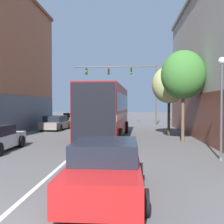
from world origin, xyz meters
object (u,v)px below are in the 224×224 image
(street_tree_far, at_px, (169,85))
(bus, at_px, (106,109))
(street_tree_near, at_px, (183,75))
(traffic_signal_gantry, at_px, (129,79))
(street_lamp, at_px, (222,101))
(hatchback_foreground, at_px, (105,169))
(parked_car_left_near, at_px, (73,119))
(parked_car_left_far, at_px, (56,123))

(street_tree_far, bearing_deg, bus, -164.37)
(bus, relative_size, street_tree_near, 1.73)
(traffic_signal_gantry, relative_size, street_lamp, 2.18)
(street_tree_near, bearing_deg, street_lamp, -84.07)
(bus, bearing_deg, hatchback_foreground, -172.10)
(traffic_signal_gantry, relative_size, street_tree_near, 1.65)
(street_lamp, bearing_deg, parked_car_left_near, 119.37)
(bus, bearing_deg, street_tree_far, -71.78)
(street_lamp, bearing_deg, street_tree_near, 95.93)
(bus, height_order, street_tree_far, street_tree_far)
(bus, distance_m, street_tree_far, 5.30)
(parked_car_left_far, bearing_deg, street_tree_far, -105.10)
(bus, bearing_deg, street_lamp, -139.30)
(parked_car_left_far, xyz_separation_m, traffic_signal_gantry, (6.94, 6.58, 4.78))
(street_tree_near, relative_size, street_tree_far, 1.10)
(parked_car_left_near, xyz_separation_m, parked_car_left_far, (-0.12, -6.74, -0.03))
(parked_car_left_near, relative_size, street_lamp, 0.90)
(parked_car_left_far, xyz_separation_m, street_tree_near, (10.56, -7.29, 3.72))
(parked_car_left_far, bearing_deg, traffic_signal_gantry, -39.46)
(parked_car_left_near, relative_size, traffic_signal_gantry, 0.41)
(parked_car_left_far, bearing_deg, hatchback_foreground, -152.74)
(hatchback_foreground, bearing_deg, street_tree_near, -22.12)
(parked_car_left_near, xyz_separation_m, street_lamp, (11.03, -19.59, 1.91))
(bus, relative_size, parked_car_left_near, 2.53)
(hatchback_foreground, height_order, parked_car_left_near, hatchback_foreground)
(hatchback_foreground, relative_size, street_lamp, 0.91)
(traffic_signal_gantry, bearing_deg, hatchback_foreground, -91.12)
(bus, height_order, street_lamp, street_lamp)
(parked_car_left_far, relative_size, street_tree_near, 0.71)
(parked_car_left_far, relative_size, street_lamp, 0.94)
(traffic_signal_gantry, xyz_separation_m, street_lamp, (4.20, -19.43, -2.84))
(street_tree_near, height_order, street_tree_far, street_tree_near)
(hatchback_foreground, relative_size, street_tree_far, 0.76)
(parked_car_left_near, height_order, street_lamp, street_lamp)
(parked_car_left_near, distance_m, traffic_signal_gantry, 8.32)
(bus, height_order, traffic_signal_gantry, traffic_signal_gantry)
(parked_car_left_near, bearing_deg, hatchback_foreground, -158.38)
(hatchback_foreground, xyz_separation_m, parked_car_left_near, (-6.35, 24.33, -0.00))
(parked_car_left_far, distance_m, street_tree_near, 13.36)
(street_lamp, height_order, street_tree_near, street_tree_near)
(street_lamp, bearing_deg, street_tree_far, 96.71)
(hatchback_foreground, relative_size, street_tree_near, 0.69)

